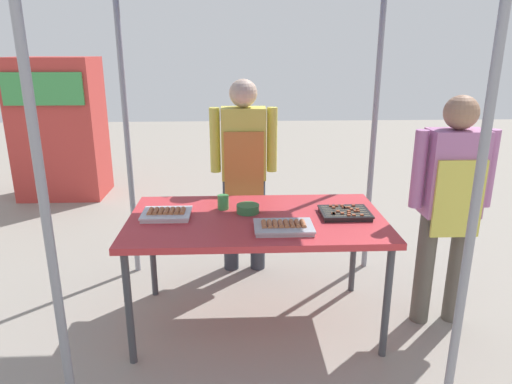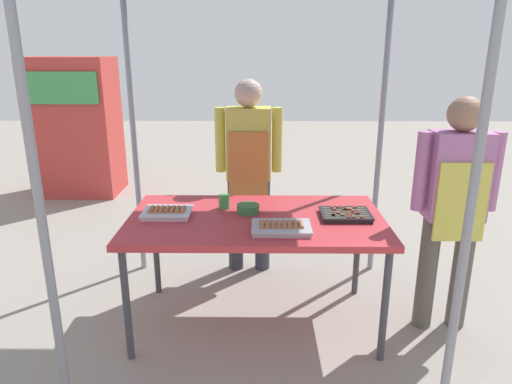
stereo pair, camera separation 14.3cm
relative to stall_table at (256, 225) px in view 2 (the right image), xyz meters
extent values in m
plane|color=gray|center=(0.00, 0.00, -0.70)|extent=(18.00, 18.00, 0.00)
cube|color=#C63338|center=(0.00, 0.00, 0.03)|extent=(1.60, 0.90, 0.04)
cylinder|color=#3F3F44|center=(-0.74, -0.39, -0.34)|extent=(0.04, 0.04, 0.71)
cylinder|color=#3F3F44|center=(0.74, -0.39, -0.34)|extent=(0.04, 0.04, 0.71)
cylinder|color=#3F3F44|center=(-0.74, 0.39, -0.34)|extent=(0.04, 0.04, 0.71)
cylinder|color=#3F3F44|center=(0.74, 0.39, -0.34)|extent=(0.04, 0.04, 0.71)
cylinder|color=gray|center=(-0.95, -0.80, 0.38)|extent=(0.04, 0.04, 2.15)
cylinder|color=gray|center=(0.95, -0.80, 0.38)|extent=(0.04, 0.04, 2.15)
cylinder|color=gray|center=(-0.95, 0.80, 0.38)|extent=(0.04, 0.04, 2.15)
cylinder|color=gray|center=(0.95, 0.80, 0.38)|extent=(0.04, 0.04, 2.15)
cube|color=#ADADB2|center=(0.15, -0.22, 0.06)|extent=(0.33, 0.23, 0.02)
cube|color=#ADADB2|center=(0.15, -0.22, 0.08)|extent=(0.34, 0.24, 0.01)
cylinder|color=#B7663D|center=(0.04, -0.22, 0.09)|extent=(0.03, 0.10, 0.03)
cylinder|color=#B7663D|center=(0.07, -0.22, 0.09)|extent=(0.03, 0.10, 0.03)
cylinder|color=#B7663D|center=(0.10, -0.22, 0.09)|extent=(0.03, 0.10, 0.03)
cylinder|color=#B7663D|center=(0.13, -0.22, 0.09)|extent=(0.03, 0.10, 0.03)
cylinder|color=#B7663D|center=(0.17, -0.22, 0.09)|extent=(0.03, 0.10, 0.03)
cylinder|color=#B7663D|center=(0.20, -0.22, 0.09)|extent=(0.03, 0.10, 0.03)
cylinder|color=#B7663D|center=(0.23, -0.22, 0.09)|extent=(0.03, 0.10, 0.03)
cylinder|color=#B7663D|center=(0.26, -0.22, 0.09)|extent=(0.03, 0.10, 0.03)
cube|color=black|center=(0.56, 0.01, 0.06)|extent=(0.30, 0.24, 0.02)
cube|color=black|center=(0.56, 0.01, 0.08)|extent=(0.31, 0.25, 0.01)
cylinder|color=tan|center=(0.56, -0.08, 0.08)|extent=(0.27, 0.01, 0.01)
cube|color=brown|center=(0.56, -0.08, 0.08)|extent=(0.02, 0.02, 0.02)
cube|color=brown|center=(0.60, -0.08, 0.08)|extent=(0.02, 0.02, 0.02)
cube|color=brown|center=(0.65, -0.08, 0.08)|extent=(0.02, 0.02, 0.02)
cylinder|color=tan|center=(0.56, -0.05, 0.08)|extent=(0.27, 0.01, 0.01)
cube|color=brown|center=(0.47, -0.05, 0.08)|extent=(0.02, 0.02, 0.02)
cube|color=brown|center=(0.53, -0.05, 0.08)|extent=(0.02, 0.02, 0.02)
cube|color=brown|center=(0.48, -0.05, 0.08)|extent=(0.02, 0.02, 0.02)
cube|color=brown|center=(0.57, -0.05, 0.08)|extent=(0.02, 0.02, 0.02)
cylinder|color=tan|center=(0.56, -0.01, 0.08)|extent=(0.27, 0.01, 0.01)
cube|color=brown|center=(0.62, -0.01, 0.08)|extent=(0.02, 0.02, 0.02)
cube|color=brown|center=(0.51, -0.01, 0.08)|extent=(0.02, 0.02, 0.02)
cube|color=brown|center=(0.64, -0.01, 0.08)|extent=(0.02, 0.02, 0.02)
cube|color=brown|center=(0.58, -0.01, 0.08)|extent=(0.02, 0.02, 0.02)
cylinder|color=tan|center=(0.56, 0.02, 0.08)|extent=(0.27, 0.01, 0.01)
cube|color=brown|center=(0.65, 0.02, 0.08)|extent=(0.02, 0.02, 0.02)
cube|color=brown|center=(0.61, 0.02, 0.08)|extent=(0.02, 0.02, 0.02)
cylinder|color=tan|center=(0.56, 0.06, 0.08)|extent=(0.27, 0.01, 0.01)
cube|color=brown|center=(0.60, 0.06, 0.08)|extent=(0.02, 0.02, 0.02)
cube|color=brown|center=(0.57, 0.06, 0.08)|extent=(0.02, 0.02, 0.02)
cube|color=brown|center=(0.56, 0.06, 0.08)|extent=(0.02, 0.02, 0.02)
cube|color=brown|center=(0.50, 0.06, 0.08)|extent=(0.02, 0.02, 0.02)
cylinder|color=tan|center=(0.56, 0.10, 0.08)|extent=(0.27, 0.01, 0.01)
cube|color=brown|center=(0.64, 0.10, 0.08)|extent=(0.02, 0.02, 0.02)
cube|color=brown|center=(0.56, 0.10, 0.08)|extent=(0.02, 0.02, 0.02)
cube|color=brown|center=(0.49, 0.10, 0.08)|extent=(0.02, 0.02, 0.02)
cube|color=brown|center=(0.53, 0.10, 0.08)|extent=(0.02, 0.02, 0.02)
cube|color=silver|center=(-0.56, 0.03, 0.06)|extent=(0.29, 0.23, 0.02)
cube|color=silver|center=(-0.56, 0.03, 0.08)|extent=(0.30, 0.24, 0.01)
cylinder|color=#B7663D|center=(-0.66, 0.03, 0.09)|extent=(0.03, 0.10, 0.03)
cylinder|color=#B7663D|center=(-0.63, 0.03, 0.09)|extent=(0.03, 0.10, 0.03)
cylinder|color=#B7663D|center=(-0.60, 0.03, 0.09)|extent=(0.03, 0.10, 0.03)
cylinder|color=#B7663D|center=(-0.56, 0.03, 0.09)|extent=(0.03, 0.10, 0.03)
cylinder|color=#B7663D|center=(-0.53, 0.03, 0.09)|extent=(0.03, 0.10, 0.03)
cylinder|color=#B7663D|center=(-0.50, 0.03, 0.09)|extent=(0.03, 0.10, 0.03)
cylinder|color=#B7663D|center=(-0.46, 0.03, 0.09)|extent=(0.03, 0.10, 0.03)
cylinder|color=#33723F|center=(-0.05, 0.09, 0.08)|extent=(0.15, 0.15, 0.05)
cylinder|color=#3F994C|center=(-0.21, 0.17, 0.10)|extent=(0.07, 0.07, 0.09)
cylinder|color=#333842|center=(-0.17, 0.80, -0.31)|extent=(0.12, 0.12, 0.78)
cylinder|color=#333842|center=(0.05, 0.80, -0.31)|extent=(0.12, 0.12, 0.78)
cube|color=#D8CC4C|center=(-0.06, 0.80, 0.36)|extent=(0.34, 0.20, 0.55)
cube|color=#CC7233|center=(-0.06, 0.69, 0.22)|extent=(0.30, 0.02, 0.50)
cylinder|color=#D8CC4C|center=(-0.28, 0.80, 0.39)|extent=(0.08, 0.08, 0.50)
cylinder|color=#D8CC4C|center=(0.16, 0.80, 0.39)|extent=(0.08, 0.08, 0.50)
sphere|color=#D8B293|center=(-0.06, 0.80, 0.75)|extent=(0.21, 0.21, 0.21)
cylinder|color=#595147|center=(1.10, -0.02, -0.32)|extent=(0.12, 0.12, 0.76)
cylinder|color=#595147|center=(1.32, -0.02, -0.32)|extent=(0.12, 0.12, 0.76)
cube|color=#B26B9E|center=(1.21, -0.02, 0.33)|extent=(0.34, 0.20, 0.54)
cube|color=#D8CC4C|center=(1.21, -0.13, 0.20)|extent=(0.30, 0.02, 0.48)
cylinder|color=#B26B9E|center=(0.99, -0.02, 0.36)|extent=(0.08, 0.08, 0.48)
cylinder|color=#B26B9E|center=(1.43, -0.02, 0.36)|extent=(0.08, 0.08, 0.48)
sphere|color=#9E7256|center=(1.21, -0.02, 0.70)|extent=(0.21, 0.21, 0.21)
cube|color=#BF3833|center=(-2.25, 2.94, 0.14)|extent=(0.99, 0.68, 1.67)
cube|color=#3F994C|center=(-2.25, 2.58, 0.64)|extent=(0.89, 0.03, 0.36)
camera|label=1|loc=(-0.12, -2.72, 1.07)|focal=32.43mm
camera|label=2|loc=(0.02, -2.72, 1.07)|focal=32.43mm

